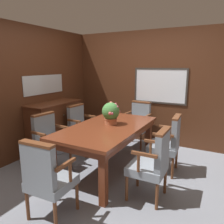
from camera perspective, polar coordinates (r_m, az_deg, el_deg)
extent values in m
plane|color=gray|center=(3.67, -2.08, -15.76)|extent=(14.00, 14.00, 0.00)
cube|color=#4C2816|center=(4.94, 8.64, 6.29)|extent=(7.20, 0.06, 2.45)
cube|color=white|center=(4.80, 12.40, 6.67)|extent=(1.07, 0.01, 0.69)
cube|color=#38332D|center=(4.77, 12.59, 10.98)|extent=(1.14, 0.02, 0.04)
cube|color=#38332D|center=(4.84, 12.20, 2.41)|extent=(1.14, 0.02, 0.03)
cube|color=#38332D|center=(4.97, 6.21, 7.07)|extent=(0.04, 0.02, 0.69)
cube|color=#38332D|center=(4.67, 18.96, 6.16)|extent=(0.03, 0.02, 0.69)
cube|color=#4C2816|center=(4.38, -21.74, 4.81)|extent=(0.06, 7.20, 2.45)
cube|color=#B2BCC1|center=(4.64, -17.30, 6.86)|extent=(0.01, 1.05, 0.38)
cube|color=maroon|center=(3.24, -15.25, -13.12)|extent=(0.09, 0.09, 0.72)
cube|color=maroon|center=(2.79, -2.29, -17.03)|extent=(0.09, 0.09, 0.72)
cube|color=maroon|center=(4.52, -0.45, -5.36)|extent=(0.09, 0.09, 0.72)
cube|color=maroon|center=(4.21, 9.49, -6.87)|extent=(0.09, 0.09, 0.72)
cube|color=maroon|center=(3.53, -1.15, -5.06)|extent=(0.97, 1.83, 0.09)
cube|color=maroon|center=(3.51, -1.16, -4.01)|extent=(1.03, 1.89, 0.04)
cylinder|color=brown|center=(4.70, 3.17, -7.03)|extent=(0.04, 0.04, 0.35)
cylinder|color=brown|center=(4.53, 7.55, -7.87)|extent=(0.04, 0.04, 0.35)
cylinder|color=brown|center=(5.03, 5.43, -5.76)|extent=(0.04, 0.04, 0.35)
cylinder|color=brown|center=(4.87, 9.57, -6.48)|extent=(0.04, 0.04, 0.35)
cube|color=gray|center=(4.71, 6.50, -4.10)|extent=(0.49, 0.49, 0.11)
cube|color=gray|center=(4.80, 7.58, -0.29)|extent=(0.42, 0.11, 0.46)
cube|color=brown|center=(4.75, 7.67, 2.59)|extent=(0.42, 0.12, 0.03)
cylinder|color=brown|center=(4.74, 3.81, -1.78)|extent=(0.04, 0.04, 0.23)
cube|color=brown|center=(4.77, 4.23, -0.25)|extent=(0.06, 0.32, 0.04)
cylinder|color=brown|center=(4.54, 9.03, -2.55)|extent=(0.04, 0.04, 0.23)
cube|color=brown|center=(4.57, 9.43, -0.94)|extent=(0.06, 0.32, 0.04)
cylinder|color=brown|center=(3.99, 10.73, -10.84)|extent=(0.04, 0.04, 0.35)
cylinder|color=brown|center=(3.64, 9.21, -13.12)|extent=(0.04, 0.04, 0.35)
cylinder|color=brown|center=(3.93, 16.46, -11.52)|extent=(0.04, 0.04, 0.35)
cylinder|color=brown|center=(3.57, 15.53, -13.94)|extent=(0.04, 0.04, 0.35)
cube|color=gray|center=(3.69, 13.16, -9.03)|extent=(0.49, 0.48, 0.11)
cube|color=gray|center=(3.57, 16.35, -5.10)|extent=(0.11, 0.42, 0.46)
cube|color=brown|center=(3.50, 16.59, -1.27)|extent=(0.12, 0.42, 0.03)
cylinder|color=brown|center=(3.85, 13.48, -5.39)|extent=(0.04, 0.04, 0.23)
cube|color=brown|center=(3.81, 14.57, -3.82)|extent=(0.32, 0.06, 0.04)
cylinder|color=brown|center=(3.41, 11.94, -7.63)|extent=(0.04, 0.04, 0.23)
cube|color=brown|center=(3.36, 13.17, -5.89)|extent=(0.32, 0.06, 0.04)
cylinder|color=brown|center=(3.29, 6.73, -15.92)|extent=(0.04, 0.04, 0.35)
cylinder|color=brown|center=(2.97, 3.87, -19.18)|extent=(0.04, 0.04, 0.35)
cylinder|color=brown|center=(3.19, 13.69, -17.14)|extent=(0.04, 0.04, 0.35)
cylinder|color=brown|center=(2.86, 11.65, -20.76)|extent=(0.04, 0.04, 0.35)
cube|color=gray|center=(2.96, 9.14, -14.32)|extent=(0.46, 0.46, 0.11)
cube|color=gray|center=(2.80, 13.04, -9.72)|extent=(0.09, 0.42, 0.46)
cube|color=brown|center=(2.72, 13.28, -4.92)|extent=(0.09, 0.42, 0.03)
cylinder|color=brown|center=(3.11, 10.04, -9.58)|extent=(0.04, 0.04, 0.23)
cube|color=brown|center=(3.05, 11.36, -7.72)|extent=(0.32, 0.04, 0.04)
cylinder|color=brown|center=(2.70, 6.92, -12.98)|extent=(0.04, 0.04, 0.23)
cube|color=brown|center=(2.63, 8.41, -10.93)|extent=(0.32, 0.04, 0.04)
cylinder|color=brown|center=(3.57, -15.26, -13.92)|extent=(0.04, 0.04, 0.35)
cylinder|color=brown|center=(3.81, -10.76, -11.94)|extent=(0.04, 0.04, 0.35)
cylinder|color=brown|center=(3.85, -19.28, -12.18)|extent=(0.04, 0.04, 0.35)
cylinder|color=brown|center=(4.08, -14.85, -10.50)|extent=(0.04, 0.04, 0.35)
cube|color=gray|center=(3.74, -15.24, -8.85)|extent=(0.49, 0.49, 0.11)
cube|color=gray|center=(3.78, -17.38, -4.17)|extent=(0.12, 0.42, 0.46)
cube|color=brown|center=(3.73, -17.62, -0.55)|extent=(0.12, 0.42, 0.03)
cylinder|color=brown|center=(3.51, -17.90, -7.41)|extent=(0.04, 0.04, 0.23)
cube|color=brown|center=(3.53, -18.73, -5.38)|extent=(0.32, 0.06, 0.04)
cylinder|color=brown|center=(3.81, -12.38, -5.56)|extent=(0.04, 0.04, 0.23)
cube|color=brown|center=(3.82, -13.18, -3.71)|extent=(0.32, 0.06, 0.04)
cylinder|color=brown|center=(2.85, -9.12, -20.82)|extent=(0.04, 0.04, 0.35)
cylinder|color=brown|center=(3.06, -15.54, -18.60)|extent=(0.04, 0.04, 0.35)
cylinder|color=brown|center=(2.60, -14.57, -24.79)|extent=(0.04, 0.04, 0.35)
cylinder|color=brown|center=(2.83, -21.19, -21.85)|extent=(0.04, 0.04, 0.35)
cube|color=gray|center=(2.71, -15.39, -17.35)|extent=(0.47, 0.48, 0.11)
cube|color=gray|center=(2.46, -18.70, -13.28)|extent=(0.42, 0.10, 0.46)
cube|color=brown|center=(2.36, -19.11, -7.90)|extent=(0.42, 0.11, 0.03)
cylinder|color=brown|center=(2.51, -10.86, -15.07)|extent=(0.04, 0.04, 0.23)
cube|color=brown|center=(2.41, -11.96, -13.23)|extent=(0.05, 0.32, 0.04)
cylinder|color=brown|center=(2.80, -18.88, -12.61)|extent=(0.04, 0.04, 0.23)
cube|color=brown|center=(2.71, -20.08, -10.84)|extent=(0.05, 0.32, 0.04)
cylinder|color=brown|center=(4.20, -6.88, -9.47)|extent=(0.04, 0.04, 0.35)
cylinder|color=brown|center=(4.50, -3.78, -7.92)|extent=(0.04, 0.04, 0.35)
cylinder|color=brown|center=(4.44, -10.96, -8.39)|extent=(0.04, 0.04, 0.35)
cylinder|color=brown|center=(4.72, -7.76, -7.02)|extent=(0.04, 0.04, 0.35)
cube|color=gray|center=(4.39, -7.43, -5.34)|extent=(0.48, 0.48, 0.11)
cube|color=gray|center=(4.43, -9.44, -1.42)|extent=(0.10, 0.42, 0.46)
cube|color=brown|center=(4.38, -9.55, 1.70)|extent=(0.11, 0.42, 0.03)
cylinder|color=brown|center=(4.14, -9.15, -3.97)|extent=(0.04, 0.04, 0.23)
cube|color=brown|center=(4.16, -9.93, -2.28)|extent=(0.32, 0.05, 0.04)
cylinder|color=brown|center=(4.50, -5.28, -2.56)|extent=(0.04, 0.04, 0.23)
cube|color=brown|center=(4.51, -6.01, -1.01)|extent=(0.32, 0.05, 0.04)
cylinder|color=#B2603D|center=(3.59, -0.33, -2.40)|extent=(0.19, 0.19, 0.10)
cylinder|color=#B2603D|center=(3.58, -0.33, -1.75)|extent=(0.21, 0.21, 0.02)
sphere|color=#427F3D|center=(3.55, -0.33, 0.20)|extent=(0.29, 0.29, 0.29)
sphere|color=#D85273|center=(3.51, 1.40, 1.38)|extent=(0.04, 0.04, 0.04)
sphere|color=#D1506E|center=(3.42, 0.03, -0.42)|extent=(0.04, 0.04, 0.04)
sphere|color=#DF596D|center=(3.57, 1.83, 0.09)|extent=(0.05, 0.05, 0.05)
sphere|color=#D15E6F|center=(3.59, -0.27, 2.27)|extent=(0.05, 0.05, 0.05)
sphere|color=#E55D63|center=(3.60, -0.05, 2.19)|extent=(0.04, 0.04, 0.04)
sphere|color=#E86174|center=(3.58, 0.88, 1.95)|extent=(0.05, 0.05, 0.05)
sphere|color=#E6565C|center=(3.42, -0.53, -0.35)|extent=(0.05, 0.05, 0.05)
sphere|color=#D96559|center=(3.59, -0.27, 2.31)|extent=(0.05, 0.05, 0.05)
sphere|color=#E6526A|center=(3.61, 0.41, 2.02)|extent=(0.04, 0.04, 0.04)
sphere|color=#E95D6A|center=(3.64, -1.64, 1.18)|extent=(0.06, 0.06, 0.06)
cube|color=#512816|center=(4.63, -14.57, -3.74)|extent=(0.47, 1.16, 0.97)
cube|color=#5B2D19|center=(4.52, -14.91, 2.29)|extent=(0.49, 1.18, 0.02)
sphere|color=#4C422D|center=(4.40, -12.41, -0.80)|extent=(0.03, 0.03, 0.03)
sphere|color=#4C422D|center=(4.31, -14.43, -6.24)|extent=(0.03, 0.03, 0.03)
sphere|color=#4C422D|center=(4.69, -10.14, -4.55)|extent=(0.03, 0.03, 0.03)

